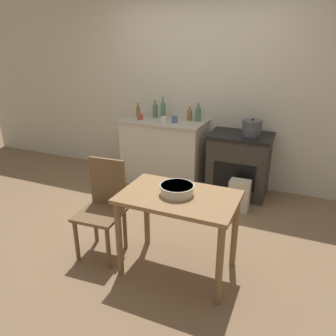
% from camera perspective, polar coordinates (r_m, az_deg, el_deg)
% --- Properties ---
extents(ground_plane, '(14.00, 14.00, 0.00)m').
position_cam_1_polar(ground_plane, '(3.66, -2.33, -10.60)').
color(ground_plane, '#896B4C').
extents(wall_back, '(8.00, 0.07, 2.55)m').
position_cam_1_polar(wall_back, '(4.63, 6.12, 13.05)').
color(wall_back, beige).
rests_on(wall_back, ground_plane).
extents(counter_cabinet, '(1.14, 0.61, 0.91)m').
position_cam_1_polar(counter_cabinet, '(4.67, -0.67, 2.90)').
color(counter_cabinet, beige).
rests_on(counter_cabinet, ground_plane).
extents(stove, '(0.79, 0.58, 0.82)m').
position_cam_1_polar(stove, '(4.41, 12.22, 0.66)').
color(stove, '#38332D').
rests_on(stove, ground_plane).
extents(work_table, '(0.97, 0.62, 0.74)m').
position_cam_1_polar(work_table, '(2.77, 1.85, -7.13)').
color(work_table, '#997047').
rests_on(work_table, ground_plane).
extents(chair, '(0.43, 0.43, 0.92)m').
position_cam_1_polar(chair, '(3.15, -11.19, -6.44)').
color(chair, brown).
rests_on(chair, ground_plane).
extents(flour_sack, '(0.24, 0.17, 0.39)m').
position_cam_1_polar(flour_sack, '(4.04, 12.28, -4.70)').
color(flour_sack, beige).
rests_on(flour_sack, ground_plane).
extents(stock_pot, '(0.25, 0.25, 0.22)m').
position_cam_1_polar(stock_pot, '(4.21, 14.41, 6.76)').
color(stock_pot, '#4C4C51').
rests_on(stock_pot, stove).
extents(mixing_bowl_large, '(0.29, 0.29, 0.08)m').
position_cam_1_polar(mixing_bowl_large, '(2.71, 1.57, -3.70)').
color(mixing_bowl_large, silver).
rests_on(mixing_bowl_large, work_table).
extents(bottle_far_left, '(0.07, 0.07, 0.30)m').
position_cam_1_polar(bottle_far_left, '(4.66, -0.87, 10.06)').
color(bottle_far_left, '#517F5B').
rests_on(bottle_far_left, counter_cabinet).
extents(bottle_left, '(0.07, 0.07, 0.18)m').
position_cam_1_polar(bottle_left, '(4.55, 3.78, 9.19)').
color(bottle_left, olive).
rests_on(bottle_left, counter_cabinet).
extents(bottle_mid_left, '(0.07, 0.07, 0.24)m').
position_cam_1_polar(bottle_mid_left, '(4.73, -2.25, 9.96)').
color(bottle_mid_left, '#517F5B').
rests_on(bottle_mid_left, counter_cabinet).
extents(bottle_center_left, '(0.08, 0.08, 0.24)m').
position_cam_1_polar(bottle_center_left, '(4.50, 5.32, 9.29)').
color(bottle_center_left, '#517F5B').
rests_on(bottle_center_left, counter_cabinet).
extents(bottle_center, '(0.06, 0.06, 0.20)m').
position_cam_1_polar(bottle_center, '(4.80, -5.23, 9.83)').
color(bottle_center, olive).
rests_on(bottle_center, counter_cabinet).
extents(cup_center_right, '(0.08, 0.08, 0.09)m').
position_cam_1_polar(cup_center_right, '(4.42, 1.14, 8.50)').
color(cup_center_right, '#4C6B99').
rests_on(cup_center_right, counter_cabinet).
extents(cup_mid_right, '(0.08, 0.08, 0.08)m').
position_cam_1_polar(cup_mid_right, '(4.61, -4.85, 8.91)').
color(cup_mid_right, '#B74C42').
rests_on(cup_mid_right, counter_cabinet).
extents(cup_right, '(0.08, 0.08, 0.09)m').
position_cam_1_polar(cup_right, '(4.37, -0.73, 8.33)').
color(cup_right, silver).
rests_on(cup_right, counter_cabinet).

